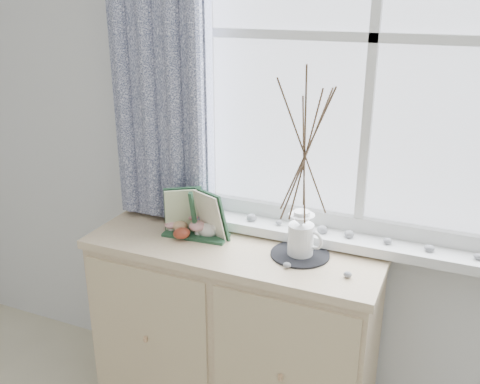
{
  "coord_description": "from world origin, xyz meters",
  "views": [
    {
      "loc": [
        0.64,
        -0.01,
        1.81
      ],
      "look_at": [
        -0.1,
        1.7,
        1.1
      ],
      "focal_mm": 40.0,
      "sensor_mm": 36.0,
      "label": 1
    }
  ],
  "objects": [
    {
      "name": "toadstool_cluster",
      "position": [
        -0.37,
        1.81,
        0.91
      ],
      "size": [
        0.18,
        0.16,
        0.1
      ],
      "color": "white",
      "rests_on": "sideboard"
    },
    {
      "name": "songbird_figurine",
      "position": [
        -0.28,
        1.77,
        0.88
      ],
      "size": [
        0.13,
        0.06,
        0.07
      ],
      "primitive_type": null,
      "rotation": [
        0.0,
        0.0,
        0.01
      ],
      "color": "beige",
      "rests_on": "sideboard"
    },
    {
      "name": "sideboard",
      "position": [
        -0.15,
        1.75,
        0.43
      ],
      "size": [
        1.2,
        0.45,
        0.85
      ],
      "color": "#CABA8D",
      "rests_on": "ground"
    },
    {
      "name": "crocheted_doily",
      "position": [
        0.12,
        1.77,
        0.85
      ],
      "size": [
        0.23,
        0.23,
        0.01
      ],
      "primitive_type": "cylinder",
      "color": "black",
      "rests_on": "sideboard"
    },
    {
      "name": "sideboard_pebbles",
      "position": [
        0.15,
        1.75,
        0.86
      ],
      "size": [
        0.33,
        0.23,
        0.02
      ],
      "color": "gray",
      "rests_on": "sideboard"
    },
    {
      "name": "wooden_eggs",
      "position": [
        -0.38,
        1.78,
        0.88
      ],
      "size": [
        0.17,
        0.18,
        0.08
      ],
      "color": "tan",
      "rests_on": "sideboard"
    },
    {
      "name": "botanical_book",
      "position": [
        -0.32,
        1.73,
        0.96
      ],
      "size": [
        0.32,
        0.16,
        0.22
      ],
      "primitive_type": null,
      "rotation": [
        0.0,
        0.0,
        0.08
      ],
      "color": "#1E4029",
      "rests_on": "sideboard"
    },
    {
      "name": "twig_pitcher",
      "position": [
        0.12,
        1.77,
        1.28
      ],
      "size": [
        0.34,
        0.34,
        0.75
      ],
      "rotation": [
        0.0,
        0.0,
        -0.38
      ],
      "color": "white",
      "rests_on": "crocheted_doily"
    }
  ]
}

